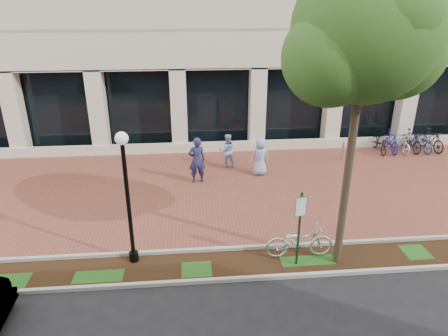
{
  "coord_description": "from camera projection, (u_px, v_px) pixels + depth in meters",
  "views": [
    {
      "loc": [
        -1.52,
        -14.98,
        7.19
      ],
      "look_at": [
        -0.23,
        -0.8,
        1.25
      ],
      "focal_mm": 32.0,
      "sensor_mm": 36.0,
      "label": 1
    }
  ],
  "objects": [
    {
      "name": "parking_sign",
      "position": [
        300.0,
        220.0,
        11.23
      ],
      "size": [
        0.34,
        0.07,
        2.37
      ],
      "rotation": [
        0.0,
        0.0,
        0.17
      ],
      "color": "#133616",
      "rests_on": "ground"
    },
    {
      "name": "bollard",
      "position": [
        343.0,
        151.0,
        19.38
      ],
      "size": [
        0.12,
        0.12,
        0.99
      ],
      "color": "#B8B8BD",
      "rests_on": "ground"
    },
    {
      "name": "ground",
      "position": [
        228.0,
        188.0,
        16.66
      ],
      "size": [
        120.0,
        120.0,
        0.0
      ],
      "primitive_type": "plane",
      "color": "black",
      "rests_on": "ground"
    },
    {
      "name": "bike_rack_cluster",
      "position": [
        405.0,
        141.0,
        20.63
      ],
      "size": [
        3.58,
        1.97,
        1.11
      ],
      "rotation": [
        0.0,
        0.0,
        0.01
      ],
      "color": "black",
      "rests_on": "ground"
    },
    {
      "name": "locked_bicycle",
      "position": [
        299.0,
        241.0,
        12.0
      ],
      "size": [
        2.06,
        0.73,
        1.08
      ],
      "primitive_type": "imported",
      "rotation": [
        0.0,
        0.0,
        1.56
      ],
      "color": "silver",
      "rests_on": "ground"
    },
    {
      "name": "curb_plaza_side",
      "position": [
        242.0,
        248.0,
        12.5
      ],
      "size": [
        40.0,
        0.12,
        0.12
      ],
      "primitive_type": "cube",
      "color": "#A2A199",
      "rests_on": "ground"
    },
    {
      "name": "street_tree",
      "position": [
        367.0,
        39.0,
        9.54
      ],
      "size": [
        4.31,
        3.59,
        8.4
      ],
      "color": "#4D3A2C",
      "rests_on": "ground"
    },
    {
      "name": "brick_plaza",
      "position": [
        228.0,
        188.0,
        16.66
      ],
      "size": [
        40.0,
        9.0,
        0.01
      ],
      "primitive_type": "cube",
      "color": "brown",
      "rests_on": "ground"
    },
    {
      "name": "curb_street_side",
      "position": [
        249.0,
        278.0,
        11.12
      ],
      "size": [
        40.0,
        0.12,
        0.12
      ],
      "primitive_type": "cube",
      "color": "#A2A199",
      "rests_on": "ground"
    },
    {
      "name": "pedestrian_right",
      "position": [
        260.0,
        157.0,
        17.68
      ],
      "size": [
        0.88,
        0.62,
        1.69
      ],
      "primitive_type": "imported",
      "rotation": [
        0.0,
        0.0,
        3.25
      ],
      "color": "#8DA3D3",
      "rests_on": "ground"
    },
    {
      "name": "pedestrian_mid",
      "position": [
        227.0,
        151.0,
        18.54
      ],
      "size": [
        0.81,
        0.64,
        1.6
      ],
      "primitive_type": "imported",
      "rotation": [
        0.0,
        0.0,
        3.19
      ],
      "color": "#95A9DE",
      "rests_on": "ground"
    },
    {
      "name": "pedestrian_left",
      "position": [
        197.0,
        160.0,
        16.86
      ],
      "size": [
        0.8,
        0.59,
        2.01
      ],
      "primitive_type": "imported",
      "rotation": [
        0.0,
        0.0,
        3.3
      ],
      "color": "#1F234E",
      "rests_on": "ground"
    },
    {
      "name": "planting_strip",
      "position": [
        245.0,
        264.0,
        11.83
      ],
      "size": [
        40.0,
        1.5,
        0.01
      ],
      "primitive_type": "cube",
      "color": "black",
      "rests_on": "ground"
    },
    {
      "name": "lamppost",
      "position": [
        127.0,
        192.0,
        11.11
      ],
      "size": [
        0.36,
        0.36,
        4.05
      ],
      "color": "black",
      "rests_on": "ground"
    }
  ]
}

